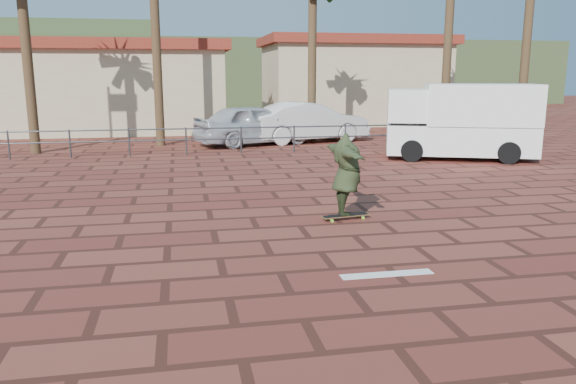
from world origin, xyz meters
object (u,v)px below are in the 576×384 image
object	(u,v)px
longboard	(346,216)
car_silver	(254,124)
campervan	(462,120)
car_white	(308,122)
skateboarder	(347,175)

from	to	relation	value
longboard	car_silver	bearing A→B (deg)	81.68
campervan	car_white	size ratio (longest dim) A/B	1.03
campervan	skateboarder	bearing A→B (deg)	-110.62
skateboarder	car_silver	bearing A→B (deg)	-0.82
skateboarder	car_white	world-z (taller)	skateboarder
car_silver	car_white	bearing A→B (deg)	-96.78
campervan	car_white	world-z (taller)	campervan
longboard	skateboarder	xyz separation A→B (m)	(0.00, 0.00, 0.85)
longboard	campervan	size ratio (longest dim) A/B	0.19
campervan	longboard	bearing A→B (deg)	-110.62
campervan	car_white	xyz separation A→B (m)	(-4.09, 5.77, -0.49)
car_white	longboard	bearing A→B (deg)	157.79
longboard	car_white	world-z (taller)	car_white
skateboarder	longboard	bearing A→B (deg)	178.24
skateboarder	car_white	size ratio (longest dim) A/B	0.39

